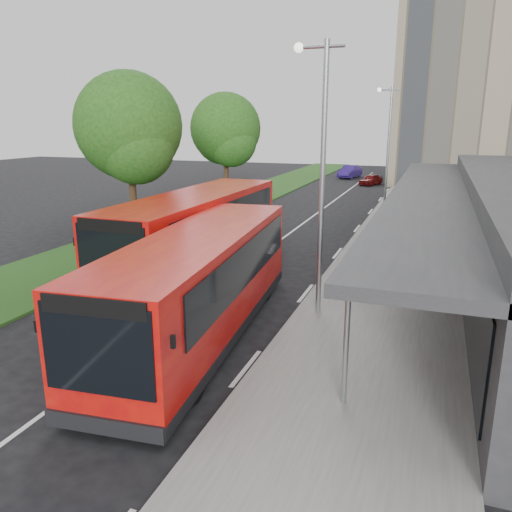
{
  "coord_description": "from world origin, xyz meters",
  "views": [
    {
      "loc": [
        7.35,
        -12.53,
        5.93
      ],
      "look_at": [
        1.77,
        2.99,
        1.5
      ],
      "focal_mm": 35.0,
      "sensor_mm": 36.0,
      "label": 1
    }
  ],
  "objects": [
    {
      "name": "car_far",
      "position": [
        -1.62,
        43.0,
        0.69
      ],
      "size": [
        2.22,
        4.38,
        1.38
      ],
      "primitive_type": "imported",
      "rotation": [
        0.0,
        0.0,
        -0.19
      ],
      "color": "navy",
      "rests_on": "ground"
    },
    {
      "name": "bus_main",
      "position": [
        1.39,
        -0.53,
        1.53
      ],
      "size": [
        3.61,
        10.73,
        2.99
      ],
      "rotation": [
        0.0,
        0.0,
        0.09
      ],
      "color": "red",
      "rests_on": "ground"
    },
    {
      "name": "grass_verge",
      "position": [
        -7.0,
        20.0,
        0.05
      ],
      "size": [
        5.0,
        80.0,
        0.1
      ],
      "primitive_type": "cube",
      "color": "#224D19",
      "rests_on": "ground"
    },
    {
      "name": "litter_bin",
      "position": [
        5.76,
        8.92,
        0.54
      ],
      "size": [
        0.48,
        0.48,
        0.78
      ],
      "primitive_type": "cylinder",
      "rotation": [
        0.0,
        0.0,
        0.11
      ],
      "color": "#3D2B19",
      "rests_on": "pavement"
    },
    {
      "name": "lamp_post_near",
      "position": [
        4.12,
        2.0,
        4.72
      ],
      "size": [
        1.44,
        0.28,
        8.0
      ],
      "color": "gray",
      "rests_on": "pavement"
    },
    {
      "name": "bollard",
      "position": [
        5.05,
        18.14,
        0.59
      ],
      "size": [
        0.16,
        0.16,
        0.87
      ],
      "primitive_type": "cylinder",
      "rotation": [
        0.0,
        0.0,
        0.12
      ],
      "color": "yellow",
      "rests_on": "pavement"
    },
    {
      "name": "car_near",
      "position": [
        1.39,
        37.15,
        0.53
      ],
      "size": [
        2.26,
        3.36,
        1.06
      ],
      "primitive_type": "imported",
      "rotation": [
        0.0,
        0.0,
        -0.35
      ],
      "color": "#5D0D0D",
      "rests_on": "ground"
    },
    {
      "name": "bus_second",
      "position": [
        -1.53,
        5.12,
        1.64
      ],
      "size": [
        3.07,
        11.33,
        3.2
      ],
      "rotation": [
        0.0,
        0.0,
        -0.01
      ],
      "color": "red",
      "rests_on": "ground"
    },
    {
      "name": "pavement",
      "position": [
        6.0,
        20.0,
        0.07
      ],
      "size": [
        5.0,
        80.0,
        0.15
      ],
      "primitive_type": "cube",
      "color": "slate",
      "rests_on": "ground"
    },
    {
      "name": "lamp_post_far",
      "position": [
        4.12,
        22.0,
        4.72
      ],
      "size": [
        1.44,
        0.28,
        8.0
      ],
      "color": "gray",
      "rests_on": "pavement"
    },
    {
      "name": "tree_far",
      "position": [
        -7.01,
        21.05,
        5.17
      ],
      "size": [
        4.98,
        4.98,
        8.01
      ],
      "color": "#321F14",
      "rests_on": "ground"
    },
    {
      "name": "lane_centre_line",
      "position": [
        0.0,
        15.0,
        0.01
      ],
      "size": [
        0.12,
        70.0,
        0.01
      ],
      "primitive_type": "cube",
      "color": "silver",
      "rests_on": "ground"
    },
    {
      "name": "tree_mid",
      "position": [
        -7.01,
        9.05,
        5.41
      ],
      "size": [
        5.21,
        5.21,
        8.38
      ],
      "color": "#321F14",
      "rests_on": "ground"
    },
    {
      "name": "ground",
      "position": [
        0.0,
        0.0,
        0.0
      ],
      "size": [
        120.0,
        120.0,
        0.0
      ],
      "primitive_type": "plane",
      "color": "black",
      "rests_on": "ground"
    },
    {
      "name": "kerb_dashes",
      "position": [
        3.3,
        19.0,
        0.01
      ],
      "size": [
        0.12,
        56.0,
        0.01
      ],
      "color": "silver",
      "rests_on": "ground"
    }
  ]
}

